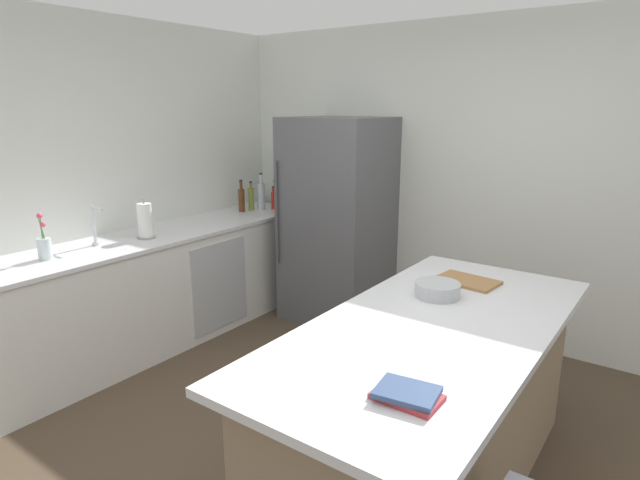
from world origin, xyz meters
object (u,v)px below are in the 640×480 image
Objects in this scene: mixing_bowl at (437,290)px; cutting_board at (467,281)px; soda_bottle at (261,195)px; hot_sauce_bottle at (274,200)px; kitchen_island at (429,407)px; paper_towel_roll at (145,221)px; flower_vase at (44,245)px; gin_bottle at (275,196)px; sink_faucet at (95,225)px; olive_oil_bottle at (251,198)px; syrup_bottle at (241,199)px; refrigerator at (337,221)px; cookbook_stack at (407,395)px.

mixing_bowl is 0.67× the size of cutting_board.
cutting_board is at bearing -20.46° from soda_bottle.
kitchen_island is at bearing -34.35° from hot_sauce_bottle.
paper_towel_roll is 1.48m from hot_sauce_bottle.
flower_vase is 2.33m from gin_bottle.
flower_vase is (-2.55, -0.55, 0.55)m from kitchen_island.
paper_towel_roll is 0.85× the size of cutting_board.
olive_oil_bottle is at bearing 90.24° from sink_faucet.
syrup_bottle is (-0.11, -0.38, 0.01)m from gin_bottle.
hot_sauce_bottle is at bearing 175.00° from refrigerator.
cookbook_stack is at bearing -36.28° from syrup_bottle.
flower_vase reaches higher than hot_sauce_bottle.
olive_oil_bottle reaches higher than cookbook_stack.
kitchen_island is 7.03× the size of syrup_bottle.
kitchen_island is 1.19× the size of refrigerator.
mixing_bowl is at bearing 108.21° from cookbook_stack.
hot_sauce_bottle is (-2.47, 1.69, 0.55)m from kitchen_island.
flower_vase is at bearing -88.54° from olive_oil_bottle.
hot_sauce_bottle is at bearing 60.89° from syrup_bottle.
flower_vase is at bearing -153.46° from cutting_board.
olive_oil_bottle is 2.65m from cutting_board.
refrigerator is at bearing 135.64° from kitchen_island.
flower_vase reaches higher than mixing_bowl.
refrigerator reaches higher than cookbook_stack.
cutting_board reaches higher than kitchen_island.
soda_bottle is at bearing 88.26° from sink_faucet.
cutting_board is (2.50, 0.83, -0.16)m from sink_faucet.
flower_vase is 1.02× the size of paper_towel_roll.
hot_sauce_bottle is at bearing -59.75° from gin_bottle.
sink_faucet is at bearing 96.51° from flower_vase.
refrigerator is at bearing -10.57° from gin_bottle.
flower_vase is 1.12× the size of olive_oil_bottle.
olive_oil_bottle is at bearing 161.68° from cutting_board.
flower_vase is 0.88× the size of soda_bottle.
kitchen_island is 2.35m from refrigerator.
gin_bottle reaches higher than kitchen_island.
syrup_bottle is 0.84× the size of cutting_board.
cookbook_stack reaches higher than cutting_board.
soda_bottle is at bearing -97.11° from gin_bottle.
sink_faucet is 2.51m from mixing_bowl.
sink_faucet is 0.96× the size of paper_towel_roll.
cutting_board is (-0.29, 1.35, -0.01)m from cookbook_stack.
sink_faucet is 2.85m from cookbook_stack.
olive_oil_bottle reaches higher than hot_sauce_bottle.
mixing_bowl is at bearing 3.68° from paper_towel_roll.
kitchen_island is 5.88× the size of cutting_board.
paper_towel_roll is at bearing 175.27° from kitchen_island.
sink_faucet is at bearing -88.87° from syrup_bottle.
sink_faucet reaches higher than kitchen_island.
olive_oil_bottle is 0.11m from syrup_bottle.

